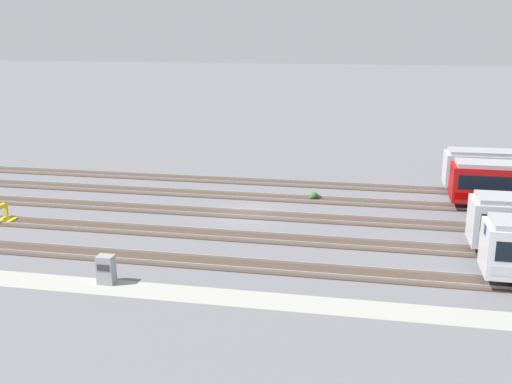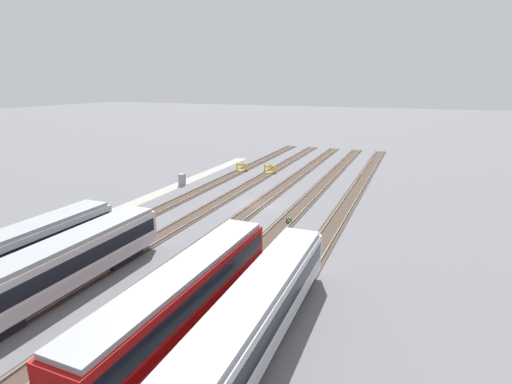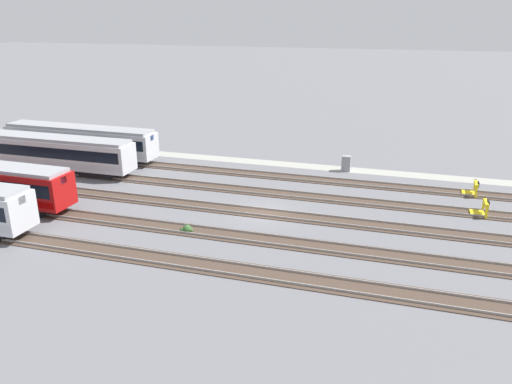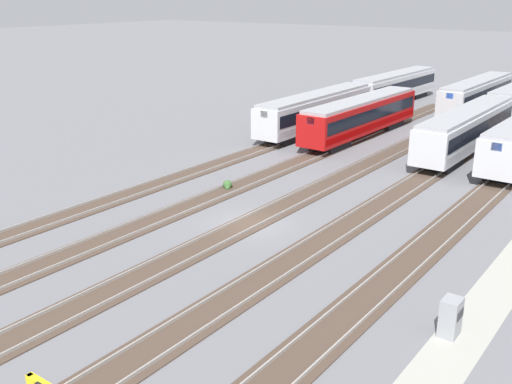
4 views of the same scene
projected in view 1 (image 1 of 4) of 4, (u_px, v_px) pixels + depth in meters
ground_plane at (248, 215)px, 44.74m from camera, size 400.00×400.00×0.00m
service_walkway at (193, 294)px, 31.33m from camera, size 54.00×2.00×0.01m
rail_track_nearest at (214, 263)px, 35.48m from camera, size 90.00×2.23×0.21m
rail_track_near_inner at (233, 236)px, 40.11m from camera, size 90.00×2.24×0.21m
rail_track_middle at (248, 214)px, 44.73m from camera, size 90.00×2.24×0.21m
rail_track_far_inner at (260, 197)px, 49.36m from camera, size 90.00×2.23×0.21m
rail_track_farthest at (270, 182)px, 53.98m from camera, size 90.00×2.23×0.21m
bumper_stop_near_inner_track at (2, 214)px, 43.12m from camera, size 1.34×2.00×1.22m
electrical_cabinet at (106, 269)px, 32.51m from camera, size 0.90×0.73×1.60m
weed_clump at (314, 196)px, 48.83m from camera, size 0.92×0.70×0.64m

